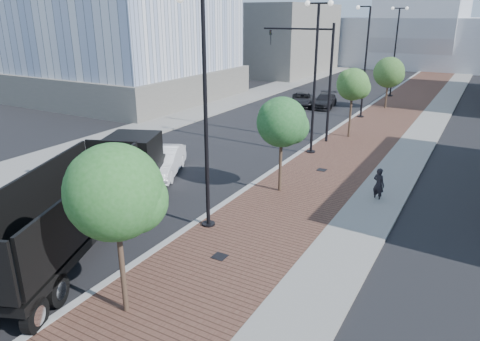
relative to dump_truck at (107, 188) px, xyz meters
The scene contains 23 objects.
sidewalk 32.16m from the dump_truck, 76.86° to the left, with size 7.00×140.00×0.12m, color #4C2D23.
concrete_strip 32.87m from the dump_truck, 72.27° to the left, with size 2.40×140.00×0.13m, color slate.
curb 31.55m from the dump_truck, 83.07° to the left, with size 0.30×140.00×0.14m, color gray.
west_sidewalk 32.64m from the dump_truck, 106.38° to the left, with size 4.00×140.00×0.12m, color slate.
dump_truck is the anchor object (origin of this frame).
white_sedan 5.71m from the dump_truck, 103.93° to the left, with size 1.63×4.68×1.54m, color silver.
dark_car_mid 28.08m from the dump_truck, 94.31° to the left, with size 2.02×4.39×1.22m, color black.
dark_car_far 28.29m from the dump_truck, 89.81° to the left, with size 1.82×4.47×1.30m, color black.
pedestrian 12.57m from the dump_truck, 37.68° to the left, with size 0.60×0.40×1.66m, color black.
streetlight_1 5.37m from the dump_truck, 16.72° to the left, with size 1.44×0.56×9.21m.
streetlight_2 14.42m from the dump_truck, 71.67° to the left, with size 1.72×0.56×9.28m.
streetlight_3 25.82m from the dump_truck, 80.37° to the left, with size 1.44×0.56×9.21m.
streetlight_4 37.70m from the dump_truck, 83.27° to the left, with size 1.72×0.56×9.28m.
traffic_mast 17.05m from the dump_truck, 77.87° to the left, with size 5.09×0.20×8.00m.
tree_0 7.63m from the dump_truck, 40.70° to the right, with size 2.71×2.71×5.30m.
tree_1 8.64m from the dump_truck, 49.20° to the left, with size 2.46×2.42×4.85m.
tree_2 19.27m from the dump_truck, 73.43° to the left, with size 2.32×2.26×5.03m.
tree_3 30.87m from the dump_truck, 79.81° to the left, with size 2.81×2.81×4.85m.
tower_podium 30.83m from the dump_truck, 130.93° to the left, with size 19.00×19.00×3.00m, color #5F5D56.
convention_center 76.45m from the dump_truck, 88.65° to the left, with size 50.00×30.00×50.00m.
commercial_block_nw 53.91m from the dump_truck, 107.53° to the left, with size 14.00×20.00×10.00m, color slate.
utility_cover_1 6.37m from the dump_truck, ahead, with size 0.50×0.50×0.02m, color black.
utility_cover_2 12.08m from the dump_truck, 58.92° to the left, with size 0.50×0.50×0.02m, color black.
Camera 1 is at (10.04, -4.01, 8.49)m, focal length 33.10 mm.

